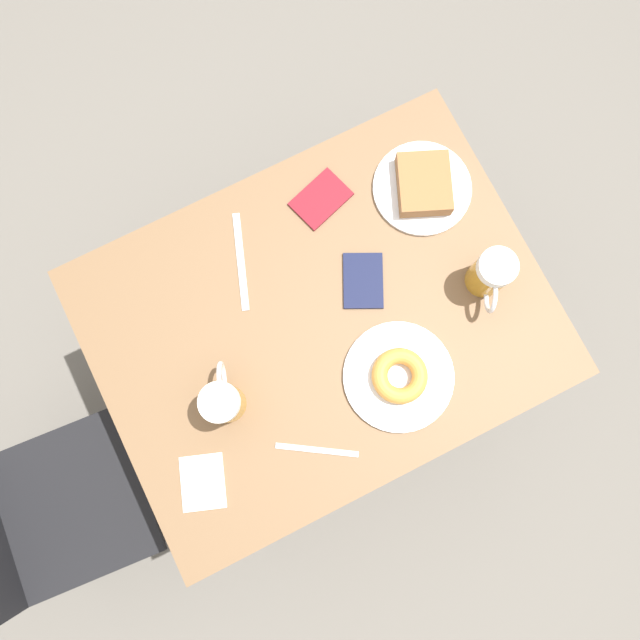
% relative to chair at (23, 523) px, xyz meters
% --- Properties ---
extents(ground_plane, '(8.00, 8.00, 0.00)m').
position_rel_chair_xyz_m(ground_plane, '(0.09, -0.88, -0.51)').
color(ground_plane, '#666059').
extents(table, '(0.75, 0.99, 0.78)m').
position_rel_chair_xyz_m(table, '(0.09, -0.88, 0.20)').
color(table, brown).
rests_on(table, ground_plane).
extents(chair, '(0.43, 0.43, 0.83)m').
position_rel_chair_xyz_m(chair, '(0.00, 0.00, 0.00)').
color(chair, black).
rests_on(chair, ground_plane).
extents(plate_with_cake, '(0.23, 0.23, 0.05)m').
position_rel_chair_xyz_m(plate_with_cake, '(0.26, -1.22, 0.29)').
color(plate_with_cake, silver).
rests_on(plate_with_cake, table).
extents(plate_with_donut, '(0.24, 0.24, 0.05)m').
position_rel_chair_xyz_m(plate_with_donut, '(-0.10, -0.97, 0.29)').
color(plate_with_donut, silver).
rests_on(plate_with_donut, table).
extents(beer_mug_left, '(0.12, 0.08, 0.13)m').
position_rel_chair_xyz_m(beer_mug_left, '(0.02, -0.62, 0.34)').
color(beer_mug_left, '#C68C23').
rests_on(beer_mug_left, table).
extents(beer_mug_center, '(0.12, 0.09, 0.13)m').
position_rel_chair_xyz_m(beer_mug_center, '(0.00, -1.24, 0.34)').
color(beer_mug_center, '#C68C23').
rests_on(beer_mug_center, table).
extents(napkin_folded, '(0.14, 0.12, 0.00)m').
position_rel_chair_xyz_m(napkin_folded, '(-0.11, -0.50, 0.27)').
color(napkin_folded, white).
rests_on(napkin_folded, table).
extents(fork, '(0.11, 0.16, 0.00)m').
position_rel_chair_xyz_m(fork, '(-0.16, -0.75, 0.27)').
color(fork, silver).
rests_on(fork, table).
extents(knife, '(0.22, 0.09, 0.00)m').
position_rel_chair_xyz_m(knife, '(0.29, -0.78, 0.27)').
color(knife, silver).
rests_on(knife, table).
extents(passport_near_edge, '(0.12, 0.15, 0.01)m').
position_rel_chair_xyz_m(passport_near_edge, '(0.34, -1.00, 0.27)').
color(passport_near_edge, maroon).
rests_on(passport_near_edge, table).
extents(passport_far_edge, '(0.15, 0.13, 0.01)m').
position_rel_chair_xyz_m(passport_far_edge, '(0.12, -1.00, 0.27)').
color(passport_far_edge, '#141938').
rests_on(passport_far_edge, table).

